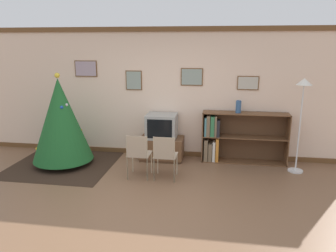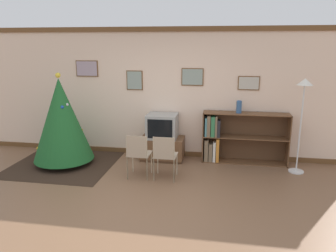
{
  "view_description": "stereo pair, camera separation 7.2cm",
  "coord_description": "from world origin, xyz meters",
  "views": [
    {
      "loc": [
        1.14,
        -4.35,
        2.37
      ],
      "look_at": [
        0.25,
        1.31,
        0.92
      ],
      "focal_mm": 35.0,
      "sensor_mm": 36.0,
      "label": 1
    },
    {
      "loc": [
        1.22,
        -4.34,
        2.37
      ],
      "look_at": [
        0.25,
        1.31,
        0.92
      ],
      "focal_mm": 35.0,
      "sensor_mm": 36.0,
      "label": 2
    }
  ],
  "objects": [
    {
      "name": "television",
      "position": [
        0.0,
        2.08,
        0.72
      ],
      "size": [
        0.61,
        0.52,
        0.5
      ],
      "color": "#9E9E99",
      "rests_on": "tv_console"
    },
    {
      "name": "bookshelf",
      "position": [
        1.39,
        2.18,
        0.5
      ],
      "size": [
        1.7,
        0.36,
        1.03
      ],
      "color": "brown",
      "rests_on": "ground_plane"
    },
    {
      "name": "ground_plane",
      "position": [
        0.0,
        0.0,
        0.0
      ],
      "size": [
        24.0,
        24.0,
        0.0
      ],
      "primitive_type": "plane",
      "color": "brown"
    },
    {
      "name": "folding_chair_right",
      "position": [
        0.24,
        1.02,
        0.47
      ],
      "size": [
        0.4,
        0.4,
        0.82
      ],
      "color": "tan",
      "rests_on": "ground_plane"
    },
    {
      "name": "area_rug",
      "position": [
        -1.9,
        1.48,
        0.0
      ],
      "size": [
        1.99,
        1.97,
        0.01
      ],
      "color": "#332319",
      "rests_on": "ground_plane"
    },
    {
      "name": "folding_chair_left",
      "position": [
        -0.24,
        1.02,
        0.47
      ],
      "size": [
        0.4,
        0.4,
        0.82
      ],
      "color": "tan",
      "rests_on": "ground_plane"
    },
    {
      "name": "wall_back",
      "position": [
        -0.0,
        2.41,
        1.35
      ],
      "size": [
        8.12,
        0.11,
        2.7
      ],
      "color": "beige",
      "rests_on": "ground_plane"
    },
    {
      "name": "vase",
      "position": [
        1.53,
        2.15,
        1.16
      ],
      "size": [
        0.11,
        0.11,
        0.25
      ],
      "color": "#335684",
      "rests_on": "bookshelf"
    },
    {
      "name": "christmas_tree",
      "position": [
        -1.9,
        1.48,
        0.92
      ],
      "size": [
        1.18,
        1.18,
        1.83
      ],
      "color": "maroon",
      "rests_on": "area_rug"
    },
    {
      "name": "tv_console",
      "position": [
        0.0,
        2.08,
        0.24
      ],
      "size": [
        0.89,
        0.53,
        0.47
      ],
      "color": "#4C311E",
      "rests_on": "ground_plane"
    },
    {
      "name": "standing_lamp",
      "position": [
        2.64,
        1.8,
        1.36
      ],
      "size": [
        0.28,
        0.28,
        1.77
      ],
      "color": "silver",
      "rests_on": "ground_plane"
    }
  ]
}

